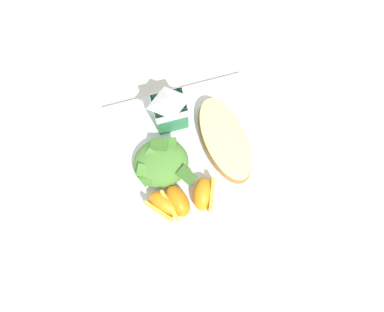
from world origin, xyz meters
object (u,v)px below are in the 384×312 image
(green_salad_pile, at_px, (161,164))
(paper_napkin, at_px, (278,77))
(milk_carton, at_px, (170,109))
(cheesy_pizza_bread, at_px, (225,140))
(orange_wedge_middle, at_px, (177,202))
(white_plate, at_px, (192,158))
(orange_wedge_front, at_px, (163,205))
(orange_wedge_rear, at_px, (203,194))

(green_salad_pile, height_order, paper_napkin, green_salad_pile)
(milk_carton, bearing_deg, paper_napkin, 9.20)
(cheesy_pizza_bread, xyz_separation_m, orange_wedge_middle, (-0.11, -0.09, 0.00))
(milk_carton, height_order, paper_napkin, milk_carton)
(green_salad_pile, bearing_deg, milk_carton, 64.52)
(cheesy_pizza_bread, distance_m, paper_napkin, 0.18)
(paper_napkin, bearing_deg, white_plate, -150.87)
(orange_wedge_front, distance_m, paper_napkin, 0.34)
(milk_carton, bearing_deg, orange_wedge_rear, -82.91)
(milk_carton, height_order, orange_wedge_front, milk_carton)
(cheesy_pizza_bread, height_order, milk_carton, milk_carton)
(orange_wedge_rear, relative_size, paper_napkin, 0.63)
(orange_wedge_front, relative_size, orange_wedge_middle, 1.02)
(orange_wedge_rear, bearing_deg, orange_wedge_front, 179.56)
(orange_wedge_rear, xyz_separation_m, paper_napkin, (0.21, 0.19, -0.03))
(milk_carton, distance_m, paper_napkin, 0.24)
(milk_carton, xyz_separation_m, orange_wedge_middle, (-0.03, -0.15, -0.04))
(orange_wedge_rear, bearing_deg, white_plate, 90.39)
(white_plate, xyz_separation_m, orange_wedge_middle, (-0.05, -0.08, 0.03))
(white_plate, xyz_separation_m, orange_wedge_front, (-0.07, -0.07, 0.03))
(orange_wedge_rear, distance_m, paper_napkin, 0.28)
(cheesy_pizza_bread, distance_m, milk_carton, 0.12)
(white_plate, distance_m, milk_carton, 0.11)
(orange_wedge_middle, bearing_deg, white_plate, 57.38)
(orange_wedge_middle, distance_m, paper_napkin, 0.32)
(white_plate, distance_m, cheesy_pizza_bread, 0.07)
(white_plate, distance_m, green_salad_pile, 0.06)
(cheesy_pizza_bread, bearing_deg, paper_napkin, 36.21)
(milk_carton, height_order, orange_wedge_middle, milk_carton)
(orange_wedge_front, xyz_separation_m, paper_napkin, (0.28, 0.19, -0.03))
(cheesy_pizza_bread, relative_size, paper_napkin, 1.62)
(white_plate, height_order, orange_wedge_middle, orange_wedge_middle)
(green_salad_pile, bearing_deg, white_plate, 2.33)
(milk_carton, relative_size, orange_wedge_rear, 1.59)
(green_salad_pile, distance_m, orange_wedge_front, 0.07)
(green_salad_pile, relative_size, orange_wedge_front, 1.54)
(orange_wedge_rear, bearing_deg, orange_wedge_middle, -179.31)
(orange_wedge_middle, bearing_deg, orange_wedge_front, 177.28)
(cheesy_pizza_bread, distance_m, orange_wedge_middle, 0.14)
(paper_napkin, bearing_deg, orange_wedge_front, -145.88)
(white_plate, bearing_deg, green_salad_pile, -177.67)
(milk_carton, distance_m, orange_wedge_middle, 0.16)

